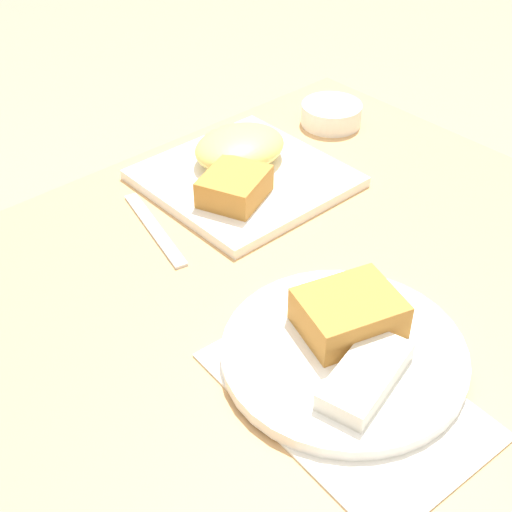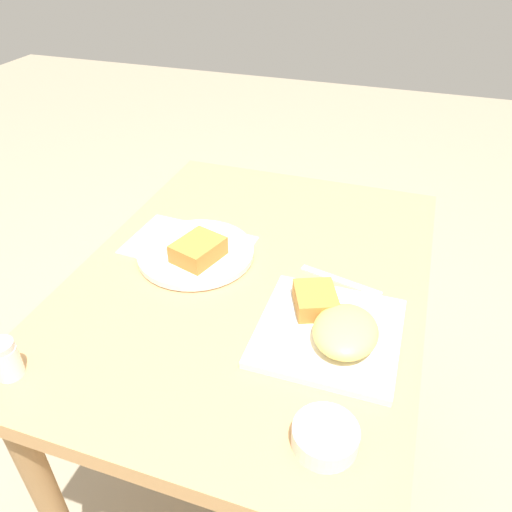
# 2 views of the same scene
# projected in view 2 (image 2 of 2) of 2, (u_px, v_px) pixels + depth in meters

# --- Properties ---
(ground_plane) EXTENTS (8.00, 8.00, 0.00)m
(ground_plane) POSITION_uv_depth(u_px,v_px,m) (252.00, 483.00, 1.47)
(ground_plane) COLOR gray
(dining_table) EXTENTS (0.92, 0.69, 0.78)m
(dining_table) POSITION_uv_depth(u_px,v_px,m) (251.00, 314.00, 1.08)
(dining_table) COLOR tan
(dining_table) RESTS_ON ground_plane
(menu_card) EXTENTS (0.19, 0.28, 0.00)m
(menu_card) POSITION_uv_depth(u_px,v_px,m) (189.00, 245.00, 1.10)
(menu_card) COLOR silver
(menu_card) RESTS_ON dining_table
(plate_square_near) EXTENTS (0.24, 0.24, 0.06)m
(plate_square_near) POSITION_uv_depth(u_px,v_px,m) (333.00, 327.00, 0.86)
(plate_square_near) COLOR white
(plate_square_near) RESTS_ON dining_table
(plate_oval_far) EXTENTS (0.25, 0.25, 0.05)m
(plate_oval_far) POSITION_uv_depth(u_px,v_px,m) (195.00, 251.00, 1.05)
(plate_oval_far) COLOR white
(plate_oval_far) RESTS_ON menu_card
(sauce_ramekin) EXTENTS (0.09, 0.09, 0.03)m
(sauce_ramekin) POSITION_uv_depth(u_px,v_px,m) (325.00, 436.00, 0.69)
(sauce_ramekin) COLOR white
(sauce_ramekin) RESTS_ON dining_table
(salt_shaker) EXTENTS (0.04, 0.04, 0.07)m
(salt_shaker) POSITION_uv_depth(u_px,v_px,m) (6.00, 361.00, 0.78)
(salt_shaker) COLOR white
(salt_shaker) RESTS_ON dining_table
(butter_knife) EXTENTS (0.06, 0.17, 0.00)m
(butter_knife) POSITION_uv_depth(u_px,v_px,m) (340.00, 281.00, 0.99)
(butter_knife) COLOR silver
(butter_knife) RESTS_ON dining_table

